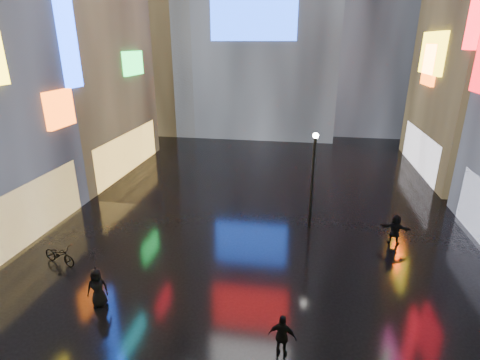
# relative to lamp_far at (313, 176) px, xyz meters

# --- Properties ---
(ground) EXTENTS (140.00, 140.00, 0.00)m
(ground) POSITION_rel_lamp_far_xyz_m (-2.67, 1.25, -2.94)
(ground) COLOR black
(ground) RESTS_ON ground
(building_left_far) EXTENTS (10.28, 12.00, 22.00)m
(building_left_far) POSITION_rel_lamp_far_xyz_m (-18.65, 7.25, 8.04)
(building_left_far) COLOR black
(building_left_far) RESTS_ON ground
(tower_flank_left) EXTENTS (10.00, 10.00, 26.00)m
(tower_flank_left) POSITION_rel_lamp_far_xyz_m (-16.67, 23.25, 10.06)
(tower_flank_left) COLOR black
(tower_flank_left) RESTS_ON ground
(lamp_far) EXTENTS (0.30, 0.30, 5.20)m
(lamp_far) POSITION_rel_lamp_far_xyz_m (0.00, 0.00, 0.00)
(lamp_far) COLOR black
(lamp_far) RESTS_ON ground
(pedestrian_3) EXTENTS (0.94, 0.51, 1.53)m
(pedestrian_3) POSITION_rel_lamp_far_xyz_m (-0.90, -9.18, -2.18)
(pedestrian_3) COLOR black
(pedestrian_3) RESTS_ON ground
(pedestrian_4) EXTENTS (0.87, 0.68, 1.56)m
(pedestrian_4) POSITION_rel_lamp_far_xyz_m (-7.89, -7.88, -2.16)
(pedestrian_4) COLOR black
(pedestrian_4) RESTS_ON ground
(pedestrian_5) EXTENTS (1.51, 0.78, 1.56)m
(pedestrian_5) POSITION_rel_lamp_far_xyz_m (4.10, -1.16, -2.17)
(pedestrian_5) COLOR black
(pedestrian_5) RESTS_ON ground
(umbrella_2) EXTENTS (1.25, 1.24, 0.81)m
(umbrella_2) POSITION_rel_lamp_far_xyz_m (-7.89, -7.88, -0.97)
(umbrella_2) COLOR black
(umbrella_2) RESTS_ON pedestrian_4
(bicycle) EXTENTS (1.91, 1.11, 0.95)m
(bicycle) POSITION_rel_lamp_far_xyz_m (-11.10, -5.55, -2.47)
(bicycle) COLOR black
(bicycle) RESTS_ON ground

